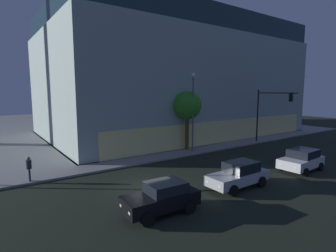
{
  "coord_description": "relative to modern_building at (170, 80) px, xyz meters",
  "views": [
    {
      "loc": [
        -8.47,
        -14.69,
        6.39
      ],
      "look_at": [
        6.06,
        5.95,
        3.06
      ],
      "focal_mm": 28.43,
      "sensor_mm": 36.0,
      "label": 1
    }
  ],
  "objects": [
    {
      "name": "sidewalk_tree",
      "position": [
        -6.43,
        -12.1,
        -3.29
      ],
      "size": [
        2.98,
        2.98,
        6.25
      ],
      "color": "#4E421E",
      "rests_on": "sidewalk_corner"
    },
    {
      "name": "car_silver",
      "position": [
        -10.52,
        -22.56,
        -7.27
      ],
      "size": [
        4.55,
        1.98,
        1.71
      ],
      "color": "#B7BABF",
      "rests_on": "ground"
    },
    {
      "name": "car_white",
      "position": [
        -3.3,
        -22.93,
        -7.27
      ],
      "size": [
        4.16,
        2.33,
        1.71
      ],
      "color": "silver",
      "rests_on": "ground"
    },
    {
      "name": "traffic_light_far_corner",
      "position": [
        3.93,
        -14.86,
        -3.66
      ],
      "size": [
        0.66,
        4.81,
        6.41
      ],
      "color": "black",
      "rests_on": "sidewalk_corner"
    },
    {
      "name": "pedestrian_waiting",
      "position": [
        -21.83,
        -13.65,
        -6.95
      ],
      "size": [
        0.36,
        0.36,
        1.75
      ],
      "color": "#2D3851",
      "rests_on": "sidewalk_corner"
    },
    {
      "name": "street_lamp_sidewalk",
      "position": [
        -6.6,
        -13.2,
        -2.95
      ],
      "size": [
        0.44,
        0.44,
        8.04
      ],
      "color": "#5A5A5A",
      "rests_on": "sidewalk_corner"
    },
    {
      "name": "car_black",
      "position": [
        -16.83,
        -22.78,
        -7.29
      ],
      "size": [
        4.13,
        2.09,
        1.65
      ],
      "color": "black",
      "rests_on": "ground"
    },
    {
      "name": "ground_plane",
      "position": [
        -15.76,
        -19.17,
        -8.14
      ],
      "size": [
        120.0,
        120.0,
        0.0
      ],
      "primitive_type": "plane",
      "color": "black"
    },
    {
      "name": "modern_building",
      "position": [
        0.0,
        0.0,
        0.0
      ],
      "size": [
        36.01,
        23.53,
        16.42
      ],
      "color": "#4C4C51",
      "rests_on": "ground"
    },
    {
      "name": "sidewalk_corner",
      "position": [
        -15.76,
        15.94,
        -8.06
      ],
      "size": [
        80.0,
        60.0,
        0.15
      ],
      "primitive_type": "cube",
      "color": "gray",
      "rests_on": "ground"
    }
  ]
}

